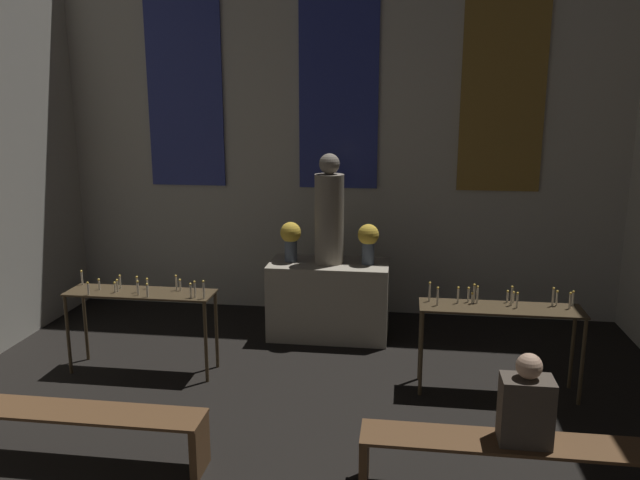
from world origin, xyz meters
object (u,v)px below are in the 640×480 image
statue (329,214)px  candle_rack_left (141,302)px  flower_vase_right (368,240)px  candle_rack_right (500,318)px  pew_back_right (526,456)px  flower_vase_left (291,237)px  person_seated (526,405)px  altar (329,299)px  pew_back_left (58,422)px

statue → candle_rack_left: (-1.82, -1.28, -0.75)m
flower_vase_right → candle_rack_left: bearing=-150.7°
candle_rack_left → candle_rack_right: (3.63, 0.01, 0.00)m
statue → pew_back_right: 3.69m
flower_vase_right → candle_rack_right: (1.35, -1.27, -0.45)m
statue → candle_rack_right: bearing=-35.0°
flower_vase_left → person_seated: 3.76m
statue → flower_vase_right: statue is taller
candle_rack_right → flower_vase_right: bearing=136.8°
altar → flower_vase_left: bearing=180.0°
flower_vase_left → person_seated: flower_vase_left is taller
flower_vase_right → candle_rack_left: size_ratio=0.31×
altar → candle_rack_left: bearing=-144.8°
candle_rack_left → pew_back_left: candle_rack_left is taller
altar → flower_vase_left: (-0.46, 0.00, 0.75)m
flower_vase_right → pew_back_left: (-2.25, -3.00, -0.88)m
flower_vase_left → pew_back_right: flower_vase_left is taller
candle_rack_right → pew_back_left: size_ratio=0.65×
pew_back_left → pew_back_right: 3.58m
altar → candle_rack_left: candle_rack_left is taller
candle_rack_left → person_seated: (3.58, -1.72, -0.03)m
flower_vase_left → person_seated: bearing=-53.4°
statue → candle_rack_left: 2.35m
flower_vase_right → pew_back_right: (1.33, -3.00, -0.88)m
altar → flower_vase_right: bearing=0.0°
altar → pew_back_right: bearing=-59.2°
altar → candle_rack_right: candle_rack_right is taller
pew_back_right → person_seated: 0.40m
candle_rack_left → candle_rack_right: 3.63m
candle_rack_right → person_seated: bearing=-91.9°
flower_vase_left → altar: bearing=0.0°
flower_vase_left → flower_vase_right: bearing=0.0°
flower_vase_right → person_seated: flower_vase_right is taller
statue → pew_back_right: bearing=-59.2°
candle_rack_left → person_seated: size_ratio=2.31×
flower_vase_right → candle_rack_left: flower_vase_right is taller
candle_rack_right → altar: bearing=145.0°
altar → flower_vase_left: size_ratio=2.96×
flower_vase_left → candle_rack_right: bearing=-29.2°
candle_rack_right → statue: bearing=145.0°
flower_vase_right → statue: bearing=180.0°
altar → flower_vase_right: size_ratio=2.96×
candle_rack_right → person_seated: (-0.06, -1.72, -0.03)m
statue → person_seated: size_ratio=1.95×
pew_back_right → flower_vase_right: bearing=113.9°
flower_vase_left → pew_back_left: flower_vase_left is taller
pew_back_right → candle_rack_right: bearing=89.1°
altar → person_seated: 3.49m
candle_rack_left → candle_rack_right: bearing=0.1°
altar → candle_rack_left: 2.24m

